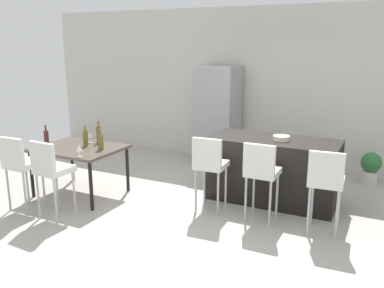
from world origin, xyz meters
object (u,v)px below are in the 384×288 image
(bar_chair_middle, at_px, (261,170))
(wine_glass_corner, at_px, (90,135))
(wine_bottle_right, at_px, (99,134))
(fruit_bowl, at_px, (281,138))
(kitchen_island, at_px, (273,170))
(refrigerator, at_px, (218,116))
(dining_chair_near, at_px, (20,162))
(wine_bottle_far, at_px, (46,138))
(wine_glass_near, at_px, (79,148))
(wine_glass_left, at_px, (32,141))
(bar_chair_right, at_px, (326,179))
(dining_table, at_px, (79,151))
(wine_bottle_end, at_px, (101,141))
(dining_chair_far, at_px, (50,167))
(bar_chair_left, at_px, (210,162))
(wine_bottle_middle, at_px, (85,138))
(potted_plant, at_px, (371,167))

(bar_chair_middle, height_order, wine_glass_corner, bar_chair_middle)
(wine_bottle_right, relative_size, fruit_bowl, 1.48)
(kitchen_island, relative_size, bar_chair_middle, 1.73)
(refrigerator, height_order, fruit_bowl, refrigerator)
(dining_chair_near, xyz_separation_m, wine_glass_corner, (0.25, 1.14, 0.17))
(wine_bottle_far, bearing_deg, wine_glass_near, -16.75)
(bar_chair_middle, bearing_deg, wine_glass_left, -168.42)
(kitchen_island, relative_size, refrigerator, 0.99)
(bar_chair_right, distance_m, refrigerator, 3.20)
(dining_table, bearing_deg, dining_chair_near, -108.27)
(refrigerator, bearing_deg, wine_bottle_right, -117.50)
(wine_glass_near, bearing_deg, wine_glass_left, 179.13)
(bar_chair_right, relative_size, fruit_bowl, 4.50)
(wine_bottle_end, bearing_deg, dining_chair_far, -97.08)
(bar_chair_middle, bearing_deg, dining_chair_near, -159.59)
(dining_chair_far, bearing_deg, kitchen_island, 38.65)
(bar_chair_left, xyz_separation_m, wine_bottle_end, (-1.63, -0.23, 0.16))
(wine_bottle_middle, relative_size, wine_glass_corner, 1.83)
(bar_chair_left, relative_size, wine_glass_near, 6.03)
(bar_chair_left, height_order, bar_chair_right, same)
(refrigerator, xyz_separation_m, fruit_bowl, (1.58, -1.45, 0.04))
(bar_chair_middle, distance_m, bar_chair_right, 0.79)
(dining_table, distance_m, potted_plant, 4.63)
(dining_table, height_order, wine_bottle_end, wine_bottle_end)
(dining_chair_far, bearing_deg, refrigerator, 74.43)
(refrigerator, bearing_deg, kitchen_island, -43.76)
(kitchen_island, relative_size, dining_chair_far, 1.73)
(dining_chair_near, bearing_deg, potted_plant, 38.32)
(bar_chair_middle, height_order, wine_glass_left, bar_chair_middle)
(dining_chair_near, height_order, fruit_bowl, dining_chair_near)
(bar_chair_right, xyz_separation_m, dining_table, (-3.52, -0.27, -0.03))
(bar_chair_left, bearing_deg, wine_bottle_middle, -175.17)
(bar_chair_left, height_order, dining_chair_far, same)
(bar_chair_right, bearing_deg, wine_glass_near, -167.75)
(wine_bottle_end, relative_size, wine_glass_left, 1.78)
(bar_chair_middle, bearing_deg, wine_bottle_middle, -176.45)
(wine_bottle_far, distance_m, wine_glass_left, 0.25)
(dining_table, distance_m, wine_glass_corner, 0.35)
(bar_chair_left, xyz_separation_m, dining_chair_far, (-1.74, -1.12, 0.00))
(dining_chair_far, bearing_deg, wine_glass_near, 76.31)
(kitchen_island, relative_size, potted_plant, 3.43)
(fruit_bowl, xyz_separation_m, potted_plant, (1.13, 1.44, -0.66))
(wine_bottle_middle, xyz_separation_m, potted_plant, (3.86, 2.36, -0.57))
(dining_chair_near, distance_m, wine_bottle_end, 1.12)
(kitchen_island, distance_m, wine_bottle_right, 2.70)
(bar_chair_middle, distance_m, dining_chair_near, 3.21)
(bar_chair_right, relative_size, refrigerator, 0.57)
(dining_chair_near, xyz_separation_m, wine_bottle_right, (0.38, 1.20, 0.18))
(dining_chair_near, bearing_deg, bar_chair_left, 26.00)
(wine_glass_left, relative_size, wine_glass_near, 1.00)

